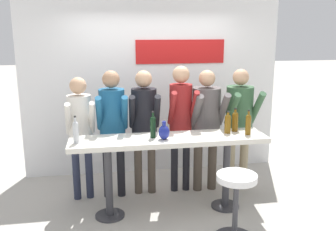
{
  "coord_description": "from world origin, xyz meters",
  "views": [
    {
      "loc": [
        -0.75,
        -4.25,
        2.26
      ],
      "look_at": [
        0.0,
        0.08,
        1.23
      ],
      "focal_mm": 40.0,
      "sensor_mm": 36.0,
      "label": 1
    }
  ],
  "objects_px": {
    "person_center_right": "(206,118)",
    "wine_bottle_1": "(248,123)",
    "person_far_left": "(80,124)",
    "person_center": "(181,114)",
    "wine_bottle_0": "(153,126)",
    "bar_stool": "(236,196)",
    "person_center_left": "(144,119)",
    "tasting_table": "(169,150)",
    "person_left": "(112,120)",
    "wine_bottle_2": "(228,123)",
    "wine_bottle_4": "(235,121)",
    "decorative_vase": "(164,132)",
    "wine_bottle_3": "(76,131)",
    "person_right": "(239,116)"
  },
  "relations": [
    {
      "from": "person_center_right",
      "to": "wine_bottle_1",
      "type": "bearing_deg",
      "value": -62.15
    },
    {
      "from": "person_far_left",
      "to": "person_center_right",
      "type": "distance_m",
      "value": 1.69
    },
    {
      "from": "person_center",
      "to": "wine_bottle_0",
      "type": "relative_size",
      "value": 5.45
    },
    {
      "from": "person_center_right",
      "to": "wine_bottle_0",
      "type": "bearing_deg",
      "value": -148.01
    },
    {
      "from": "bar_stool",
      "to": "person_center_left",
      "type": "bearing_deg",
      "value": 121.45
    },
    {
      "from": "person_center_right",
      "to": "wine_bottle_0",
      "type": "relative_size",
      "value": 5.27
    },
    {
      "from": "tasting_table",
      "to": "wine_bottle_0",
      "type": "xyz_separation_m",
      "value": [
        -0.19,
        0.02,
        0.31
      ]
    },
    {
      "from": "person_left",
      "to": "wine_bottle_2",
      "type": "relative_size",
      "value": 6.15
    },
    {
      "from": "wine_bottle_0",
      "to": "wine_bottle_4",
      "type": "bearing_deg",
      "value": 5.56
    },
    {
      "from": "bar_stool",
      "to": "decorative_vase",
      "type": "xyz_separation_m",
      "value": [
        -0.67,
        0.67,
        0.56
      ]
    },
    {
      "from": "wine_bottle_1",
      "to": "wine_bottle_3",
      "type": "distance_m",
      "value": 2.06
    },
    {
      "from": "person_center_left",
      "to": "wine_bottle_3",
      "type": "relative_size",
      "value": 5.36
    },
    {
      "from": "wine_bottle_4",
      "to": "bar_stool",
      "type": "bearing_deg",
      "value": -107.56
    },
    {
      "from": "person_left",
      "to": "person_center",
      "type": "bearing_deg",
      "value": 3.68
    },
    {
      "from": "person_center_right",
      "to": "wine_bottle_1",
      "type": "relative_size",
      "value": 5.49
    },
    {
      "from": "wine_bottle_0",
      "to": "decorative_vase",
      "type": "distance_m",
      "value": 0.16
    },
    {
      "from": "bar_stool",
      "to": "wine_bottle_4",
      "type": "relative_size",
      "value": 2.52
    },
    {
      "from": "person_far_left",
      "to": "person_left",
      "type": "bearing_deg",
      "value": -6.32
    },
    {
      "from": "person_center",
      "to": "wine_bottle_3",
      "type": "height_order",
      "value": "person_center"
    },
    {
      "from": "person_far_left",
      "to": "person_center_left",
      "type": "xyz_separation_m",
      "value": [
        0.84,
        0.03,
        0.04
      ]
    },
    {
      "from": "person_center_right",
      "to": "wine_bottle_3",
      "type": "relative_size",
      "value": 5.33
    },
    {
      "from": "wine_bottle_0",
      "to": "wine_bottle_2",
      "type": "bearing_deg",
      "value": 2.23
    },
    {
      "from": "wine_bottle_0",
      "to": "wine_bottle_1",
      "type": "distance_m",
      "value": 1.17
    },
    {
      "from": "bar_stool",
      "to": "wine_bottle_3",
      "type": "distance_m",
      "value": 1.92
    },
    {
      "from": "wine_bottle_0",
      "to": "bar_stool",
      "type": "bearing_deg",
      "value": -44.51
    },
    {
      "from": "tasting_table",
      "to": "person_center_right",
      "type": "xyz_separation_m",
      "value": [
        0.62,
        0.57,
        0.24
      ]
    },
    {
      "from": "person_left",
      "to": "decorative_vase",
      "type": "bearing_deg",
      "value": -46.1
    },
    {
      "from": "tasting_table",
      "to": "person_center",
      "type": "bearing_deg",
      "value": 65.89
    },
    {
      "from": "person_center",
      "to": "person_right",
      "type": "xyz_separation_m",
      "value": [
        0.83,
        -0.02,
        -0.06
      ]
    },
    {
      "from": "wine_bottle_1",
      "to": "wine_bottle_2",
      "type": "height_order",
      "value": "wine_bottle_1"
    },
    {
      "from": "person_center_left",
      "to": "person_center_right",
      "type": "height_order",
      "value": "person_center_left"
    },
    {
      "from": "person_far_left",
      "to": "wine_bottle_0",
      "type": "bearing_deg",
      "value": -37.28
    },
    {
      "from": "bar_stool",
      "to": "wine_bottle_2",
      "type": "height_order",
      "value": "wine_bottle_2"
    },
    {
      "from": "bar_stool",
      "to": "person_center",
      "type": "bearing_deg",
      "value": 103.57
    },
    {
      "from": "person_far_left",
      "to": "wine_bottle_0",
      "type": "relative_size",
      "value": 5.09
    },
    {
      "from": "person_far_left",
      "to": "person_center_left",
      "type": "relative_size",
      "value": 0.96
    },
    {
      "from": "bar_stool",
      "to": "person_center",
      "type": "distance_m",
      "value": 1.51
    },
    {
      "from": "wine_bottle_2",
      "to": "bar_stool",
      "type": "bearing_deg",
      "value": -101.05
    },
    {
      "from": "person_far_left",
      "to": "person_right",
      "type": "xyz_separation_m",
      "value": [
        2.17,
        0.01,
        0.02
      ]
    },
    {
      "from": "person_center",
      "to": "decorative_vase",
      "type": "distance_m",
      "value": 0.76
    },
    {
      "from": "person_far_left",
      "to": "decorative_vase",
      "type": "bearing_deg",
      "value": -38.25
    },
    {
      "from": "bar_stool",
      "to": "wine_bottle_2",
      "type": "bearing_deg",
      "value": 78.95
    },
    {
      "from": "person_center_left",
      "to": "wine_bottle_1",
      "type": "relative_size",
      "value": 5.51
    },
    {
      "from": "person_center",
      "to": "wine_bottle_2",
      "type": "distance_m",
      "value": 0.72
    },
    {
      "from": "person_far_left",
      "to": "bar_stool",
      "type": "bearing_deg",
      "value": -43.8
    },
    {
      "from": "wine_bottle_2",
      "to": "tasting_table",
      "type": "bearing_deg",
      "value": -175.76
    },
    {
      "from": "person_left",
      "to": "wine_bottle_0",
      "type": "height_order",
      "value": "person_left"
    },
    {
      "from": "tasting_table",
      "to": "person_far_left",
      "type": "relative_size",
      "value": 1.44
    },
    {
      "from": "wine_bottle_4",
      "to": "decorative_vase",
      "type": "height_order",
      "value": "wine_bottle_4"
    },
    {
      "from": "person_center",
      "to": "wine_bottle_4",
      "type": "bearing_deg",
      "value": -37.31
    }
  ]
}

